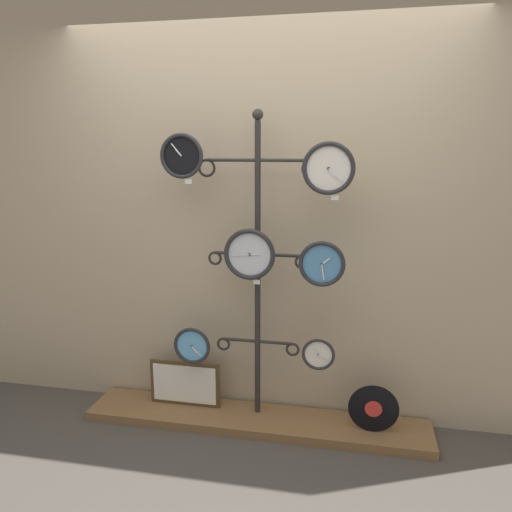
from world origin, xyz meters
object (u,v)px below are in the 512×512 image
clock_bottom_left (192,346)px  clock_bottom_right (318,354)px  clock_top_left (182,156)px  clock_middle_center (250,254)px  clock_middle_right (322,264)px  vinyl_record (373,409)px  clock_top_right (329,168)px  display_stand (258,333)px  picture_frame (185,383)px

clock_bottom_left → clock_bottom_right: clock_bottom_left is taller
clock_top_left → clock_middle_center: (0.39, 0.03, -0.57)m
clock_middle_right → vinyl_record: 0.95m
clock_bottom_left → clock_middle_right: bearing=-1.5°
clock_top_right → clock_bottom_right: 1.10m
display_stand → clock_bottom_left: display_stand is taller
clock_top_right → vinyl_record: 1.46m
clock_middle_right → vinyl_record: (0.33, 0.02, -0.89)m
clock_top_right → clock_middle_right: clock_top_right is taller
clock_middle_right → clock_top_right: bearing=-11.5°
clock_top_left → picture_frame: (-0.07, 0.11, -1.49)m
display_stand → picture_frame: bearing=-179.2°
clock_middle_center → clock_bottom_right: size_ratio=1.56×
display_stand → clock_middle_center: 0.53m
clock_middle_center → clock_middle_right: bearing=-3.4°
display_stand → clock_middle_right: (0.40, -0.11, 0.49)m
clock_bottom_right → display_stand: bearing=165.8°
clock_top_right → clock_bottom_right: clock_top_right is taller
clock_top_left → clock_top_right: bearing=-0.2°
display_stand → vinyl_record: bearing=-7.3°
clock_bottom_left → clock_top_left: bearing=-135.0°
display_stand → picture_frame: 0.63m
display_stand → clock_top_right: (0.42, -0.12, 1.03)m
clock_bottom_left → clock_bottom_right: (0.80, -0.01, 0.01)m
clock_middle_center → picture_frame: 1.03m
clock_top_right → clock_middle_center: size_ratio=0.94×
picture_frame → clock_bottom_left: bearing=-43.6°
display_stand → clock_middle_right: 0.64m
clock_middle_center → clock_bottom_left: 0.71m
clock_top_right → clock_middle_right: size_ratio=1.09×
clock_middle_center → clock_bottom_right: 0.73m
clock_middle_center → picture_frame: clock_middle_center is taller
display_stand → picture_frame: (-0.49, -0.01, -0.39)m
clock_bottom_left → clock_top_right: bearing=-1.7°
clock_bottom_right → clock_top_left: bearing=-178.9°
display_stand → clock_top_left: (-0.43, -0.11, 1.10)m
clock_top_right → clock_middle_center: clock_top_right is taller
display_stand → clock_top_left: 1.18m
clock_top_right → clock_middle_center: 0.68m
clock_top_left → picture_frame: clock_top_left is taller
picture_frame → clock_middle_center: bearing=-9.9°
clock_middle_right → clock_top_left: bearing=-179.9°
display_stand → clock_bottom_left: bearing=-167.1°
display_stand → vinyl_record: display_stand is taller
display_stand → clock_bottom_right: bearing=-14.2°
clock_top_left → clock_bottom_right: size_ratio=1.32×
clock_top_left → vinyl_record: clock_top_left is taller
display_stand → clock_middle_right: size_ratio=7.31×
vinyl_record → clock_bottom_left: bearing=179.9°
clock_middle_center → clock_middle_right: (0.43, -0.03, -0.03)m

